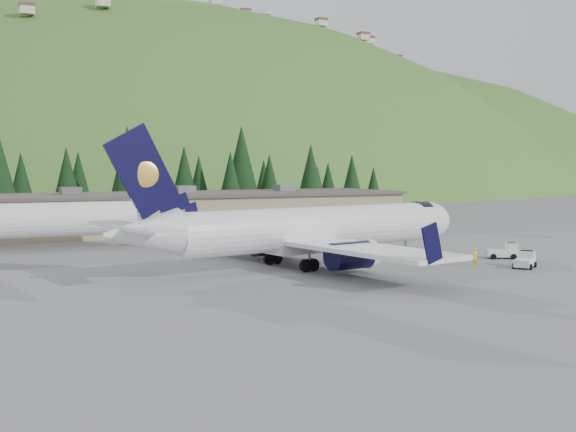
# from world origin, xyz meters

# --- Properties ---
(ground) EXTENTS (600.00, 600.00, 0.00)m
(ground) POSITION_xyz_m (0.00, 0.00, 0.00)
(ground) COLOR #5D5D62
(airliner) EXTENTS (36.04, 33.98, 11.98)m
(airliner) POSITION_xyz_m (-1.04, -0.18, 3.19)
(airliner) COLOR white
(airliner) RESTS_ON ground
(baggage_tug_a) EXTENTS (2.95, 2.60, 1.42)m
(baggage_tug_a) POSITION_xyz_m (15.44, -9.18, 0.63)
(baggage_tug_a) COLOR silver
(baggage_tug_a) RESTS_ON ground
(baggage_tug_b) EXTENTS (3.15, 2.64, 1.50)m
(baggage_tug_b) POSITION_xyz_m (18.23, -3.63, 0.67)
(baggage_tug_b) COLOR silver
(baggage_tug_b) RESTS_ON ground
(terminal_building) EXTENTS (71.00, 17.00, 6.10)m
(terminal_building) POSITION_xyz_m (-5.01, 38.00, 2.62)
(terminal_building) COLOR #8E775A
(terminal_building) RESTS_ON ground
(ramp_worker) EXTENTS (0.70, 0.54, 1.69)m
(ramp_worker) POSITION_xyz_m (11.92, -6.78, 0.85)
(ramp_worker) COLOR yellow
(ramp_worker) RESTS_ON ground
(tree_line) EXTENTS (110.30, 18.29, 14.50)m
(tree_line) POSITION_xyz_m (-8.11, 59.89, 7.07)
(tree_line) COLOR black
(tree_line) RESTS_ON ground
(hills) EXTENTS (614.00, 330.00, 300.00)m
(hills) POSITION_xyz_m (53.34, 207.38, -82.80)
(hills) COLOR #315A24
(hills) RESTS_ON ground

